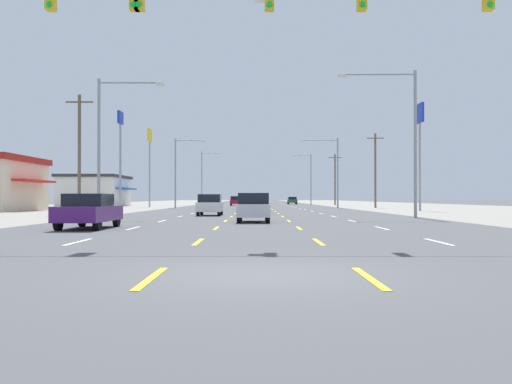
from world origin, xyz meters
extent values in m
plane|color=#4C4C4F|center=(0.00, 66.00, 0.00)|extent=(572.00, 572.00, 0.00)
cube|color=gray|center=(-24.75, 66.00, 0.00)|extent=(28.00, 440.00, 0.01)
cube|color=gray|center=(24.75, 66.00, 0.00)|extent=(28.00, 440.00, 0.01)
cube|color=white|center=(-5.25, 7.00, 0.01)|extent=(0.14, 2.60, 0.01)
cube|color=white|center=(-5.25, 14.50, 0.01)|extent=(0.14, 2.60, 0.01)
cube|color=white|center=(-5.25, 22.00, 0.01)|extent=(0.14, 2.60, 0.01)
cube|color=white|center=(-5.25, 29.50, 0.01)|extent=(0.14, 2.60, 0.01)
cube|color=white|center=(-5.25, 37.00, 0.01)|extent=(0.14, 2.60, 0.01)
cube|color=white|center=(-5.25, 44.50, 0.01)|extent=(0.14, 2.60, 0.01)
cube|color=white|center=(-5.25, 52.00, 0.01)|extent=(0.14, 2.60, 0.01)
cube|color=white|center=(-5.25, 59.50, 0.01)|extent=(0.14, 2.60, 0.01)
cube|color=white|center=(-5.25, 67.00, 0.01)|extent=(0.14, 2.60, 0.01)
cube|color=white|center=(-5.25, 74.50, 0.01)|extent=(0.14, 2.60, 0.01)
cube|color=white|center=(-5.25, 82.00, 0.01)|extent=(0.14, 2.60, 0.01)
cube|color=white|center=(-5.25, 89.50, 0.01)|extent=(0.14, 2.60, 0.01)
cube|color=white|center=(-5.25, 97.00, 0.01)|extent=(0.14, 2.60, 0.01)
cube|color=white|center=(-5.25, 104.50, 0.01)|extent=(0.14, 2.60, 0.01)
cube|color=white|center=(-5.25, 112.00, 0.01)|extent=(0.14, 2.60, 0.01)
cube|color=white|center=(-5.25, 119.50, 0.01)|extent=(0.14, 2.60, 0.01)
cube|color=white|center=(-5.25, 127.00, 0.01)|extent=(0.14, 2.60, 0.01)
cube|color=white|center=(-5.25, 134.50, 0.01)|extent=(0.14, 2.60, 0.01)
cube|color=white|center=(-5.25, 142.00, 0.01)|extent=(0.14, 2.60, 0.01)
cube|color=white|center=(-5.25, 149.50, 0.01)|extent=(0.14, 2.60, 0.01)
cube|color=white|center=(-5.25, 157.00, 0.01)|extent=(0.14, 2.60, 0.01)
cube|color=white|center=(-5.25, 164.50, 0.01)|extent=(0.14, 2.60, 0.01)
cube|color=white|center=(-5.25, 172.00, 0.01)|extent=(0.14, 2.60, 0.01)
cube|color=white|center=(-5.25, 179.50, 0.01)|extent=(0.14, 2.60, 0.01)
cube|color=white|center=(-5.25, 187.00, 0.01)|extent=(0.14, 2.60, 0.01)
cube|color=white|center=(-5.25, 194.50, 0.01)|extent=(0.14, 2.60, 0.01)
cube|color=white|center=(-5.25, 202.00, 0.01)|extent=(0.14, 2.60, 0.01)
cube|color=white|center=(-5.25, 209.50, 0.01)|extent=(0.14, 2.60, 0.01)
cube|color=white|center=(-5.25, 217.00, 0.01)|extent=(0.14, 2.60, 0.01)
cube|color=yellow|center=(-1.75, -0.50, 0.01)|extent=(0.14, 2.60, 0.01)
cube|color=yellow|center=(-1.75, 7.00, 0.01)|extent=(0.14, 2.60, 0.01)
cube|color=yellow|center=(-1.75, 14.50, 0.01)|extent=(0.14, 2.60, 0.01)
cube|color=yellow|center=(-1.75, 22.00, 0.01)|extent=(0.14, 2.60, 0.01)
cube|color=yellow|center=(-1.75, 29.50, 0.01)|extent=(0.14, 2.60, 0.01)
cube|color=yellow|center=(-1.75, 37.00, 0.01)|extent=(0.14, 2.60, 0.01)
cube|color=yellow|center=(-1.75, 44.50, 0.01)|extent=(0.14, 2.60, 0.01)
cube|color=yellow|center=(-1.75, 52.00, 0.01)|extent=(0.14, 2.60, 0.01)
cube|color=yellow|center=(-1.75, 59.50, 0.01)|extent=(0.14, 2.60, 0.01)
cube|color=yellow|center=(-1.75, 67.00, 0.01)|extent=(0.14, 2.60, 0.01)
cube|color=yellow|center=(-1.75, 74.50, 0.01)|extent=(0.14, 2.60, 0.01)
cube|color=yellow|center=(-1.75, 82.00, 0.01)|extent=(0.14, 2.60, 0.01)
cube|color=yellow|center=(-1.75, 89.50, 0.01)|extent=(0.14, 2.60, 0.01)
cube|color=yellow|center=(-1.75, 97.00, 0.01)|extent=(0.14, 2.60, 0.01)
cube|color=yellow|center=(-1.75, 104.50, 0.01)|extent=(0.14, 2.60, 0.01)
cube|color=yellow|center=(-1.75, 112.00, 0.01)|extent=(0.14, 2.60, 0.01)
cube|color=yellow|center=(-1.75, 119.50, 0.01)|extent=(0.14, 2.60, 0.01)
cube|color=yellow|center=(-1.75, 127.00, 0.01)|extent=(0.14, 2.60, 0.01)
cube|color=yellow|center=(-1.75, 134.50, 0.01)|extent=(0.14, 2.60, 0.01)
cube|color=yellow|center=(-1.75, 142.00, 0.01)|extent=(0.14, 2.60, 0.01)
cube|color=yellow|center=(-1.75, 149.50, 0.01)|extent=(0.14, 2.60, 0.01)
cube|color=yellow|center=(-1.75, 157.00, 0.01)|extent=(0.14, 2.60, 0.01)
cube|color=yellow|center=(-1.75, 164.50, 0.01)|extent=(0.14, 2.60, 0.01)
cube|color=yellow|center=(-1.75, 172.00, 0.01)|extent=(0.14, 2.60, 0.01)
cube|color=yellow|center=(-1.75, 179.50, 0.01)|extent=(0.14, 2.60, 0.01)
cube|color=yellow|center=(-1.75, 187.00, 0.01)|extent=(0.14, 2.60, 0.01)
cube|color=yellow|center=(-1.75, 194.50, 0.01)|extent=(0.14, 2.60, 0.01)
cube|color=yellow|center=(-1.75, 202.00, 0.01)|extent=(0.14, 2.60, 0.01)
cube|color=yellow|center=(-1.75, 209.50, 0.01)|extent=(0.14, 2.60, 0.01)
cube|color=yellow|center=(-1.75, 217.00, 0.01)|extent=(0.14, 2.60, 0.01)
cube|color=yellow|center=(1.75, -0.50, 0.01)|extent=(0.14, 2.60, 0.01)
cube|color=yellow|center=(1.75, 7.00, 0.01)|extent=(0.14, 2.60, 0.01)
cube|color=yellow|center=(1.75, 14.50, 0.01)|extent=(0.14, 2.60, 0.01)
cube|color=yellow|center=(1.75, 22.00, 0.01)|extent=(0.14, 2.60, 0.01)
cube|color=yellow|center=(1.75, 29.50, 0.01)|extent=(0.14, 2.60, 0.01)
cube|color=yellow|center=(1.75, 37.00, 0.01)|extent=(0.14, 2.60, 0.01)
cube|color=yellow|center=(1.75, 44.50, 0.01)|extent=(0.14, 2.60, 0.01)
cube|color=yellow|center=(1.75, 52.00, 0.01)|extent=(0.14, 2.60, 0.01)
cube|color=yellow|center=(1.75, 59.50, 0.01)|extent=(0.14, 2.60, 0.01)
cube|color=yellow|center=(1.75, 67.00, 0.01)|extent=(0.14, 2.60, 0.01)
cube|color=yellow|center=(1.75, 74.50, 0.01)|extent=(0.14, 2.60, 0.01)
cube|color=yellow|center=(1.75, 82.00, 0.01)|extent=(0.14, 2.60, 0.01)
cube|color=yellow|center=(1.75, 89.50, 0.01)|extent=(0.14, 2.60, 0.01)
cube|color=yellow|center=(1.75, 97.00, 0.01)|extent=(0.14, 2.60, 0.01)
cube|color=yellow|center=(1.75, 104.50, 0.01)|extent=(0.14, 2.60, 0.01)
cube|color=yellow|center=(1.75, 112.00, 0.01)|extent=(0.14, 2.60, 0.01)
cube|color=yellow|center=(1.75, 119.50, 0.01)|extent=(0.14, 2.60, 0.01)
cube|color=yellow|center=(1.75, 127.00, 0.01)|extent=(0.14, 2.60, 0.01)
cube|color=yellow|center=(1.75, 134.50, 0.01)|extent=(0.14, 2.60, 0.01)
cube|color=yellow|center=(1.75, 142.00, 0.01)|extent=(0.14, 2.60, 0.01)
cube|color=yellow|center=(1.75, 149.50, 0.01)|extent=(0.14, 2.60, 0.01)
cube|color=yellow|center=(1.75, 157.00, 0.01)|extent=(0.14, 2.60, 0.01)
cube|color=yellow|center=(1.75, 164.50, 0.01)|extent=(0.14, 2.60, 0.01)
cube|color=yellow|center=(1.75, 172.00, 0.01)|extent=(0.14, 2.60, 0.01)
cube|color=yellow|center=(1.75, 179.50, 0.01)|extent=(0.14, 2.60, 0.01)
cube|color=yellow|center=(1.75, 187.00, 0.01)|extent=(0.14, 2.60, 0.01)
cube|color=yellow|center=(1.75, 194.50, 0.01)|extent=(0.14, 2.60, 0.01)
cube|color=yellow|center=(1.75, 202.00, 0.01)|extent=(0.14, 2.60, 0.01)
cube|color=yellow|center=(1.75, 209.50, 0.01)|extent=(0.14, 2.60, 0.01)
cube|color=yellow|center=(1.75, 217.00, 0.01)|extent=(0.14, 2.60, 0.01)
cube|color=white|center=(5.25, 7.00, 0.01)|extent=(0.14, 2.60, 0.01)
cube|color=white|center=(5.25, 14.50, 0.01)|extent=(0.14, 2.60, 0.01)
cube|color=white|center=(5.25, 22.00, 0.01)|extent=(0.14, 2.60, 0.01)
cube|color=white|center=(5.25, 29.50, 0.01)|extent=(0.14, 2.60, 0.01)
cube|color=white|center=(5.25, 37.00, 0.01)|extent=(0.14, 2.60, 0.01)
cube|color=white|center=(5.25, 44.50, 0.01)|extent=(0.14, 2.60, 0.01)
cube|color=white|center=(5.25, 52.00, 0.01)|extent=(0.14, 2.60, 0.01)
cube|color=white|center=(5.25, 59.50, 0.01)|extent=(0.14, 2.60, 0.01)
cube|color=white|center=(5.25, 67.00, 0.01)|extent=(0.14, 2.60, 0.01)
cube|color=white|center=(5.25, 74.50, 0.01)|extent=(0.14, 2.60, 0.01)
cube|color=white|center=(5.25, 82.00, 0.01)|extent=(0.14, 2.60, 0.01)
cube|color=white|center=(5.25, 89.50, 0.01)|extent=(0.14, 2.60, 0.01)
cube|color=white|center=(5.25, 97.00, 0.01)|extent=(0.14, 2.60, 0.01)
cube|color=white|center=(5.25, 104.50, 0.01)|extent=(0.14, 2.60, 0.01)
cube|color=white|center=(5.25, 112.00, 0.01)|extent=(0.14, 2.60, 0.01)
cube|color=white|center=(5.25, 119.50, 0.01)|extent=(0.14, 2.60, 0.01)
cube|color=white|center=(5.25, 127.00, 0.01)|extent=(0.14, 2.60, 0.01)
cube|color=white|center=(5.25, 134.50, 0.01)|extent=(0.14, 2.60, 0.01)
cube|color=white|center=(5.25, 142.00, 0.01)|extent=(0.14, 2.60, 0.01)
cube|color=white|center=(5.25, 149.50, 0.01)|extent=(0.14, 2.60, 0.01)
cube|color=white|center=(5.25, 157.00, 0.01)|extent=(0.14, 2.60, 0.01)
cube|color=white|center=(5.25, 164.50, 0.01)|extent=(0.14, 2.60, 0.01)
cube|color=white|center=(5.25, 172.00, 0.01)|extent=(0.14, 2.60, 0.01)
cube|color=white|center=(5.25, 179.50, 0.01)|extent=(0.14, 2.60, 0.01)
cube|color=white|center=(5.25, 187.00, 0.01)|extent=(0.14, 2.60, 0.01)
cube|color=white|center=(5.25, 194.50, 0.01)|extent=(0.14, 2.60, 0.01)
cube|color=white|center=(5.25, 202.00, 0.01)|extent=(0.14, 2.60, 0.01)
cube|color=white|center=(5.25, 209.50, 0.01)|extent=(0.14, 2.60, 0.01)
cube|color=white|center=(5.25, 217.00, 0.01)|extent=(0.14, 2.60, 0.01)
sphere|color=green|center=(-3.84, 8.57, 7.49)|extent=(0.20, 0.20, 0.20)
sphere|color=green|center=(3.36, 8.57, 7.49)|extent=(0.20, 0.20, 0.20)
sphere|color=green|center=(-6.71, 8.57, 7.49)|extent=(0.20, 0.20, 0.20)
sphere|color=green|center=(0.37, 8.57, 7.49)|extent=(0.20, 0.20, 0.20)
sphere|color=green|center=(7.45, 8.57, 7.49)|extent=(0.20, 0.20, 0.20)
sphere|color=green|center=(-4.00, 8.57, 7.49)|extent=(0.20, 0.20, 0.20)
cube|color=#4C196B|center=(-7.06, 14.30, 0.63)|extent=(1.80, 4.50, 0.62)
cube|color=black|center=(-7.06, 14.20, 1.20)|extent=(1.62, 2.10, 0.52)
cylinder|color=black|center=(-7.83, 15.85, 0.32)|extent=(0.22, 0.64, 0.64)
cylinder|color=black|center=(-6.29, 15.85, 0.32)|extent=(0.22, 0.64, 0.64)
cylinder|color=black|center=(-7.83, 12.75, 0.32)|extent=(0.22, 0.64, 0.64)
cylinder|color=black|center=(-6.29, 12.75, 0.32)|extent=(0.22, 0.64, 0.64)
cube|color=silver|center=(-0.20, 20.78, 0.63)|extent=(1.72, 3.90, 0.66)
cube|color=black|center=(-0.20, 20.53, 1.25)|extent=(1.58, 1.90, 0.58)
cylinder|color=black|center=(-0.94, 22.18, 0.30)|extent=(0.20, 0.60, 0.60)
cylinder|color=black|center=(0.54, 22.18, 0.30)|extent=(0.20, 0.60, 0.60)
cylinder|color=black|center=(-0.94, 19.38, 0.30)|extent=(0.20, 0.60, 0.60)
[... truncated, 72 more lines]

